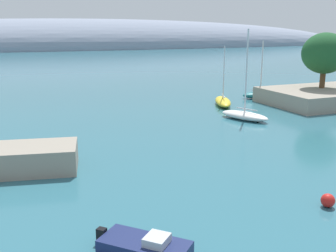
{
  "coord_description": "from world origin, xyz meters",
  "views": [
    {
      "loc": [
        -15.29,
        -4.17,
        10.29
      ],
      "look_at": [
        -1.97,
        28.02,
        1.77
      ],
      "focal_mm": 42.58,
      "sensor_mm": 36.0,
      "label": 1
    }
  ],
  "objects_px": {
    "tree_clump_shore": "(325,53)",
    "sailboat_teal_outer_mooring": "(260,94)",
    "sailboat_white_near_shore": "(244,115)",
    "motorboat_navy_foreground": "(145,247)",
    "sailboat_yellow_end_of_line": "(223,101)",
    "mooring_buoy_red": "(328,200)"
  },
  "relations": [
    {
      "from": "tree_clump_shore",
      "to": "sailboat_teal_outer_mooring",
      "type": "xyz_separation_m",
      "value": [
        -5.91,
        6.32,
        -6.35
      ]
    },
    {
      "from": "sailboat_white_near_shore",
      "to": "sailboat_yellow_end_of_line",
      "type": "relative_size",
      "value": 1.28
    },
    {
      "from": "sailboat_teal_outer_mooring",
      "to": "motorboat_navy_foreground",
      "type": "distance_m",
      "value": 45.79
    },
    {
      "from": "sailboat_teal_outer_mooring",
      "to": "motorboat_navy_foreground",
      "type": "height_order",
      "value": "sailboat_teal_outer_mooring"
    },
    {
      "from": "sailboat_teal_outer_mooring",
      "to": "mooring_buoy_red",
      "type": "xyz_separation_m",
      "value": [
        -18.82,
        -33.49,
        -0.19
      ]
    },
    {
      "from": "sailboat_white_near_shore",
      "to": "sailboat_yellow_end_of_line",
      "type": "height_order",
      "value": "sailboat_white_near_shore"
    },
    {
      "from": "mooring_buoy_red",
      "to": "motorboat_navy_foreground",
      "type": "bearing_deg",
      "value": -176.82
    },
    {
      "from": "sailboat_teal_outer_mooring",
      "to": "sailboat_yellow_end_of_line",
      "type": "bearing_deg",
      "value": -152.92
    },
    {
      "from": "sailboat_white_near_shore",
      "to": "motorboat_navy_foreground",
      "type": "distance_m",
      "value": 30.18
    },
    {
      "from": "sailboat_white_near_shore",
      "to": "sailboat_teal_outer_mooring",
      "type": "xyz_separation_m",
      "value": [
        10.39,
        11.64,
        0.02
      ]
    },
    {
      "from": "sailboat_white_near_shore",
      "to": "sailboat_teal_outer_mooring",
      "type": "bearing_deg",
      "value": -64.38
    },
    {
      "from": "tree_clump_shore",
      "to": "mooring_buoy_red",
      "type": "distance_m",
      "value": 37.32
    },
    {
      "from": "motorboat_navy_foreground",
      "to": "sailboat_teal_outer_mooring",
      "type": "bearing_deg",
      "value": 94.51
    },
    {
      "from": "tree_clump_shore",
      "to": "motorboat_navy_foreground",
      "type": "xyz_separation_m",
      "value": [
        -36.42,
        -27.83,
        -6.58
      ]
    },
    {
      "from": "motorboat_navy_foreground",
      "to": "mooring_buoy_red",
      "type": "distance_m",
      "value": 11.71
    },
    {
      "from": "tree_clump_shore",
      "to": "mooring_buoy_red",
      "type": "bearing_deg",
      "value": -132.3
    },
    {
      "from": "tree_clump_shore",
      "to": "sailboat_white_near_shore",
      "type": "xyz_separation_m",
      "value": [
        -16.31,
        -5.33,
        -6.37
      ]
    },
    {
      "from": "sailboat_teal_outer_mooring",
      "to": "motorboat_navy_foreground",
      "type": "xyz_separation_m",
      "value": [
        -30.5,
        -34.15,
        -0.23
      ]
    },
    {
      "from": "sailboat_teal_outer_mooring",
      "to": "mooring_buoy_red",
      "type": "height_order",
      "value": "sailboat_teal_outer_mooring"
    },
    {
      "from": "motorboat_navy_foreground",
      "to": "mooring_buoy_red",
      "type": "height_order",
      "value": "motorboat_navy_foreground"
    },
    {
      "from": "sailboat_yellow_end_of_line",
      "to": "sailboat_teal_outer_mooring",
      "type": "bearing_deg",
      "value": -47.46
    },
    {
      "from": "sailboat_white_near_shore",
      "to": "sailboat_yellow_end_of_line",
      "type": "distance_m",
      "value": 9.06
    }
  ]
}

